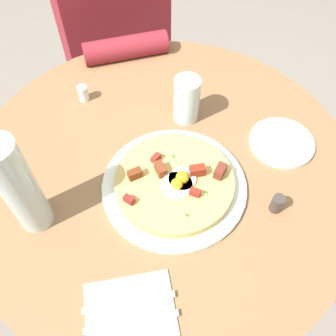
% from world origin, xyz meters
% --- Properties ---
extents(ground_plane, '(6.00, 6.00, 0.00)m').
position_xyz_m(ground_plane, '(0.00, 0.00, 0.00)').
color(ground_plane, gray).
extents(dining_table, '(0.97, 0.97, 0.74)m').
position_xyz_m(dining_table, '(0.00, 0.00, 0.56)').
color(dining_table, olive).
rests_on(dining_table, ground_plane).
extents(person_seated, '(0.38, 0.47, 1.14)m').
position_xyz_m(person_seated, '(-0.10, -0.69, 0.51)').
color(person_seated, '#2D2D33').
rests_on(person_seated, ground_plane).
extents(pizza_plate, '(0.34, 0.34, 0.01)m').
position_xyz_m(pizza_plate, '(0.01, 0.09, 0.75)').
color(pizza_plate, silver).
rests_on(pizza_plate, dining_table).
extents(breakfast_pizza, '(0.28, 0.28, 0.05)m').
position_xyz_m(breakfast_pizza, '(0.01, 0.09, 0.76)').
color(breakfast_pizza, tan).
rests_on(breakfast_pizza, pizza_plate).
extents(bread_plate, '(0.17, 0.17, 0.01)m').
position_xyz_m(bread_plate, '(-0.30, 0.08, 0.74)').
color(bread_plate, silver).
rests_on(bread_plate, dining_table).
extents(napkin, '(0.20, 0.18, 0.00)m').
position_xyz_m(napkin, '(0.20, 0.31, 0.74)').
color(napkin, white).
rests_on(napkin, dining_table).
extents(fork, '(0.18, 0.05, 0.00)m').
position_xyz_m(fork, '(0.21, 0.33, 0.75)').
color(fork, silver).
rests_on(fork, napkin).
extents(knife, '(0.18, 0.05, 0.00)m').
position_xyz_m(knife, '(0.20, 0.29, 0.75)').
color(knife, silver).
rests_on(knife, napkin).
extents(water_glass, '(0.07, 0.07, 0.13)m').
position_xyz_m(water_glass, '(-0.12, -0.11, 0.80)').
color(water_glass, silver).
rests_on(water_glass, dining_table).
extents(water_bottle, '(0.07, 0.07, 0.26)m').
position_xyz_m(water_bottle, '(0.32, 0.04, 0.87)').
color(water_bottle, silver).
rests_on(water_bottle, dining_table).
extents(salt_shaker, '(0.03, 0.03, 0.05)m').
position_xyz_m(salt_shaker, '(0.12, -0.29, 0.76)').
color(salt_shaker, white).
rests_on(salt_shaker, dining_table).
extents(pepper_shaker, '(0.03, 0.03, 0.05)m').
position_xyz_m(pepper_shaker, '(-0.18, 0.23, 0.76)').
color(pepper_shaker, '#3F3833').
rests_on(pepper_shaker, dining_table).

